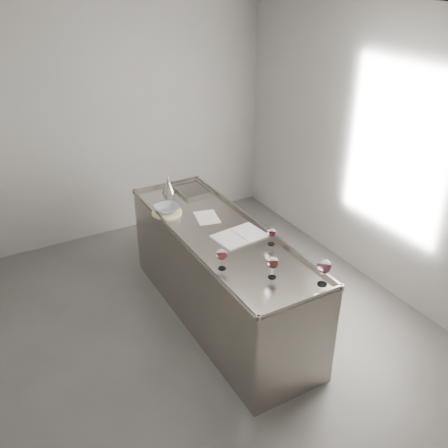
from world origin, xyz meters
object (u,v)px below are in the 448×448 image
wine_glass_right (324,267)px  ceramic_bowl (167,209)px  counter (220,276)px  notebook (240,236)px  wine_funnel (169,187)px  wine_glass_left (222,255)px  wine_glass_small (272,233)px  wine_glass_middle (273,263)px

wine_glass_right → ceramic_bowl: (-0.54, 1.65, -0.10)m
counter → notebook: (0.11, -0.16, 0.47)m
wine_glass_right → notebook: size_ratio=0.46×
counter → ceramic_bowl: ceramic_bowl is taller
notebook → wine_funnel: (-0.17, 1.15, 0.06)m
wine_funnel → counter: bearing=-86.7°
wine_glass_left → wine_glass_small: 0.56m
wine_glass_middle → wine_glass_small: (0.28, 0.42, -0.02)m
wine_glass_right → wine_funnel: wine_glass_right is taller
wine_glass_middle → wine_glass_small: size_ratio=1.18×
counter → notebook: size_ratio=5.19×
wine_glass_left → wine_funnel: wine_funnel is taller
counter → wine_glass_left: 0.84m
counter → wine_glass_small: wine_glass_small is taller
wine_glass_left → wine_glass_small: size_ratio=1.16×
wine_funnel → ceramic_bowl: bearing=-116.2°
wine_glass_small → wine_glass_right: bearing=-90.0°
wine_glass_middle → notebook: (0.11, 0.66, -0.12)m
wine_glass_middle → wine_funnel: wine_funnel is taller
wine_glass_small → notebook: (-0.17, 0.25, -0.10)m
wine_glass_small → notebook: size_ratio=0.33×
wine_glass_right → ceramic_bowl: bearing=108.1°
wine_glass_left → wine_funnel: (0.22, 1.52, -0.06)m
wine_glass_middle → wine_glass_small: wine_glass_middle is taller
wine_glass_right → wine_glass_small: bearing=90.0°
wine_glass_left → wine_glass_middle: size_ratio=0.98×
wine_glass_right → wine_funnel: bearing=99.1°
wine_glass_middle → ceramic_bowl: 1.42m
notebook → wine_glass_left: bearing=-142.2°
wine_glass_middle → notebook: 0.68m
wine_funnel → wine_glass_right: bearing=-80.9°
counter → ceramic_bowl: bearing=114.9°
counter → wine_glass_right: size_ratio=11.30×
ceramic_bowl → notebook: bearing=-62.9°
wine_glass_right → wine_glass_small: wine_glass_right is taller
wine_glass_left → ceramic_bowl: (0.01, 1.10, -0.08)m
wine_glass_right → ceramic_bowl: wine_glass_right is taller
wine_glass_middle → counter: bearing=89.9°
wine_glass_small → ceramic_bowl: bearing=119.0°
wine_glass_left → wine_glass_right: size_ratio=0.83×
wine_glass_right → ceramic_bowl: size_ratio=0.92×
wine_glass_small → notebook: 0.31m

